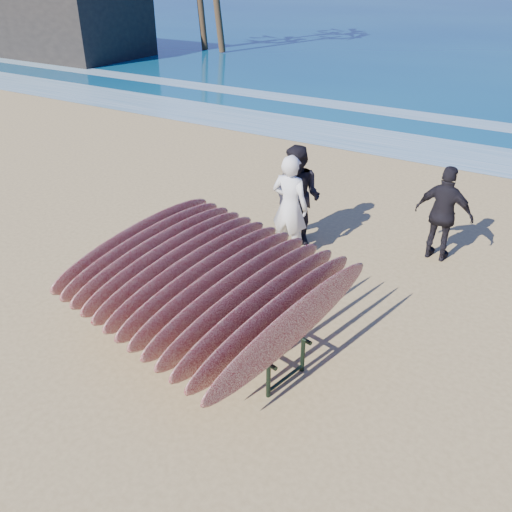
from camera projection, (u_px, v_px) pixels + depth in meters
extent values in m
plane|color=tan|center=(226.00, 339.00, 7.61)|extent=(120.00, 120.00, 0.00)
plane|color=white|center=(428.00, 149.00, 15.07)|extent=(160.00, 160.00, 0.00)
plane|color=white|center=(458.00, 121.00, 17.69)|extent=(160.00, 160.00, 0.00)
cylinder|color=black|center=(125.00, 289.00, 8.27)|extent=(0.06, 0.06, 0.50)
cylinder|color=black|center=(268.00, 380.00, 6.49)|extent=(0.06, 0.06, 0.50)
cylinder|color=black|center=(160.00, 273.00, 8.68)|extent=(0.06, 0.06, 0.50)
cylinder|color=black|center=(303.00, 355.00, 6.90)|extent=(0.06, 0.06, 0.50)
cylinder|color=black|center=(187.00, 314.00, 7.26)|extent=(3.14, 0.73, 0.06)
cylinder|color=black|center=(222.00, 295.00, 7.67)|extent=(3.14, 0.73, 0.06)
cylinder|color=black|center=(144.00, 290.00, 8.56)|extent=(0.18, 0.64, 0.04)
cylinder|color=black|center=(286.00, 378.00, 6.78)|extent=(0.18, 0.64, 0.04)
ellipsoid|color=#620711|center=(136.00, 243.00, 8.20)|extent=(0.70, 2.94, 1.05)
ellipsoid|color=#620711|center=(146.00, 248.00, 8.05)|extent=(0.70, 2.94, 1.05)
ellipsoid|color=#620711|center=(157.00, 254.00, 7.89)|extent=(0.70, 2.94, 1.05)
ellipsoid|color=#620711|center=(168.00, 260.00, 7.74)|extent=(0.70, 2.94, 1.05)
ellipsoid|color=#620711|center=(179.00, 266.00, 7.58)|extent=(0.70, 2.94, 1.05)
ellipsoid|color=#620711|center=(191.00, 273.00, 7.43)|extent=(0.70, 2.94, 1.05)
ellipsoid|color=#620711|center=(204.00, 279.00, 7.27)|extent=(0.70, 2.94, 1.05)
ellipsoid|color=#620711|center=(217.00, 286.00, 7.11)|extent=(0.70, 2.94, 1.05)
ellipsoid|color=#620711|center=(231.00, 294.00, 6.96)|extent=(0.70, 2.94, 1.05)
ellipsoid|color=#620711|center=(245.00, 302.00, 6.80)|extent=(0.70, 2.94, 1.05)
ellipsoid|color=#620711|center=(260.00, 310.00, 6.65)|extent=(0.70, 2.94, 1.05)
ellipsoid|color=#620711|center=(276.00, 318.00, 6.49)|extent=(0.70, 2.94, 1.05)
ellipsoid|color=#620711|center=(292.00, 327.00, 6.34)|extent=(0.70, 2.94, 1.05)
imported|color=white|center=(290.00, 207.00, 9.34)|extent=(0.68, 0.45, 1.85)
imported|color=black|center=(298.00, 197.00, 9.74)|extent=(0.90, 0.70, 1.85)
imported|color=black|center=(444.00, 214.00, 9.24)|extent=(1.02, 0.48, 1.70)
cube|color=#2D2823|center=(55.00, 13.00, 28.88)|extent=(9.36, 5.20, 4.16)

